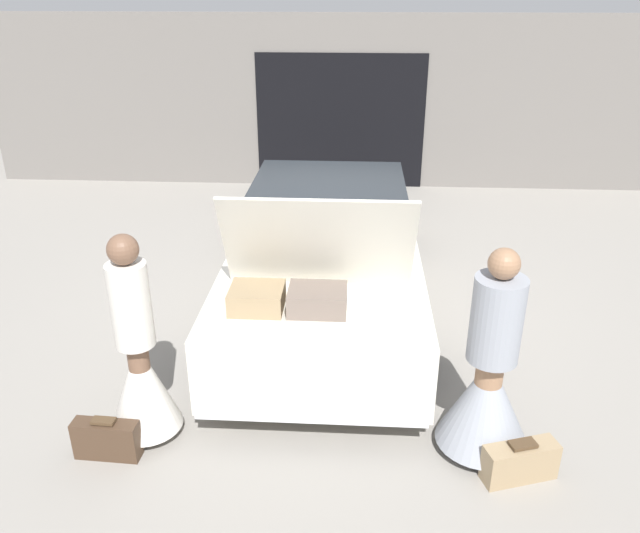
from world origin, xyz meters
name	(u,v)px	position (x,y,z in m)	size (l,w,h in m)	color
ground_plane	(327,297)	(0.00, 0.00, 0.00)	(40.00, 40.00, 0.00)	gray
garage_wall_back	(341,103)	(0.00, 4.32, 1.39)	(12.00, 0.14, 2.80)	slate
car	(327,248)	(0.00, 0.01, 0.59)	(1.89, 4.89, 1.75)	silver
person_left	(140,368)	(-1.29, -2.40, 0.61)	(0.55, 0.55, 1.68)	brown
person_right	(488,384)	(1.29, -2.42, 0.58)	(0.69, 0.69, 1.65)	#997051
suitcase_beside_left_person	(107,439)	(-1.50, -2.68, 0.15)	(0.49, 0.16, 0.34)	#473323
suitcase_beside_right_person	(520,462)	(1.51, -2.72, 0.14)	(0.56, 0.32, 0.31)	#9E8460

